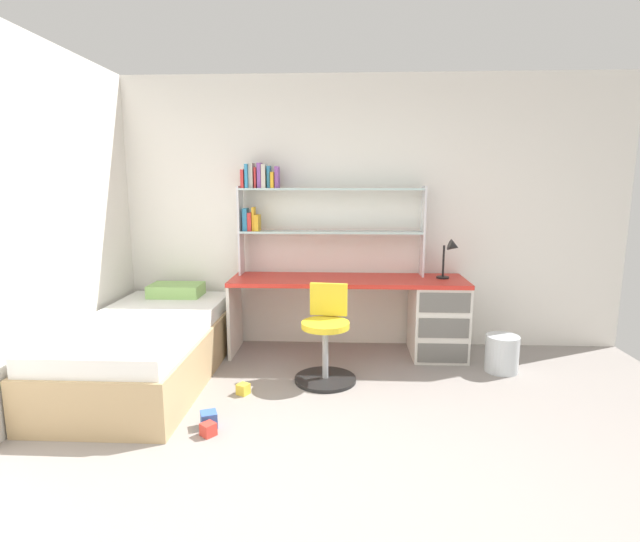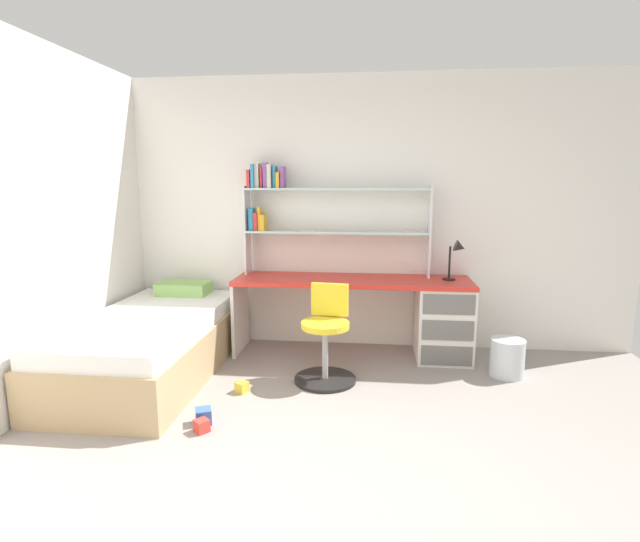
{
  "view_description": "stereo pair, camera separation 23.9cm",
  "coord_description": "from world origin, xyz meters",
  "px_view_note": "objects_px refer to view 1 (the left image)",
  "views": [
    {
      "loc": [
        -0.05,
        -2.14,
        1.64
      ],
      "look_at": [
        -0.23,
        1.74,
        0.94
      ],
      "focal_mm": 27.28,
      "sensor_mm": 36.0,
      "label": 1
    },
    {
      "loc": [
        0.19,
        -2.12,
        1.64
      ],
      "look_at": [
        -0.23,
        1.74,
        0.94
      ],
      "focal_mm": 27.28,
      "sensor_mm": 36.0,
      "label": 2
    }
  ],
  "objects_px": {
    "desk": "(411,312)",
    "waste_bin": "(502,354)",
    "bookshelf_hutch": "(304,207)",
    "bed_platform": "(148,348)",
    "toy_block_yellow_1": "(243,389)",
    "toy_block_red_2": "(208,429)",
    "swivel_chair": "(326,343)",
    "desk_lamp": "(451,252)",
    "toy_block_blue_0": "(209,419)"
  },
  "relations": [
    {
      "from": "waste_bin",
      "to": "toy_block_red_2",
      "type": "relative_size",
      "value": 3.81
    },
    {
      "from": "desk_lamp",
      "to": "swivel_chair",
      "type": "distance_m",
      "value": 1.5
    },
    {
      "from": "swivel_chair",
      "to": "bookshelf_hutch",
      "type": "bearing_deg",
      "value": 106.26
    },
    {
      "from": "bed_platform",
      "to": "toy_block_blue_0",
      "type": "relative_size",
      "value": 19.41
    },
    {
      "from": "desk_lamp",
      "to": "toy_block_red_2",
      "type": "xyz_separation_m",
      "value": [
        -1.89,
        -1.64,
        -0.96
      ]
    },
    {
      "from": "bed_platform",
      "to": "toy_block_red_2",
      "type": "distance_m",
      "value": 1.22
    },
    {
      "from": "bed_platform",
      "to": "toy_block_blue_0",
      "type": "bearing_deg",
      "value": -47.4
    },
    {
      "from": "bookshelf_hutch",
      "to": "bed_platform",
      "type": "distance_m",
      "value": 1.92
    },
    {
      "from": "toy_block_blue_0",
      "to": "toy_block_yellow_1",
      "type": "height_order",
      "value": "toy_block_blue_0"
    },
    {
      "from": "bed_platform",
      "to": "waste_bin",
      "type": "bearing_deg",
      "value": 5.83
    },
    {
      "from": "bookshelf_hutch",
      "to": "waste_bin",
      "type": "height_order",
      "value": "bookshelf_hutch"
    },
    {
      "from": "swivel_chair",
      "to": "toy_block_blue_0",
      "type": "height_order",
      "value": "swivel_chair"
    },
    {
      "from": "desk",
      "to": "toy_block_blue_0",
      "type": "bearing_deg",
      "value": -135.97
    },
    {
      "from": "desk_lamp",
      "to": "bed_platform",
      "type": "bearing_deg",
      "value": -164.8
    },
    {
      "from": "waste_bin",
      "to": "desk",
      "type": "bearing_deg",
      "value": 152.01
    },
    {
      "from": "bookshelf_hutch",
      "to": "toy_block_blue_0",
      "type": "relative_size",
      "value": 17.02
    },
    {
      "from": "desk",
      "to": "bed_platform",
      "type": "height_order",
      "value": "desk"
    },
    {
      "from": "desk",
      "to": "waste_bin",
      "type": "distance_m",
      "value": 0.89
    },
    {
      "from": "desk_lamp",
      "to": "toy_block_red_2",
      "type": "bearing_deg",
      "value": -139.1
    },
    {
      "from": "waste_bin",
      "to": "toy_block_yellow_1",
      "type": "relative_size",
      "value": 3.84
    },
    {
      "from": "waste_bin",
      "to": "desk_lamp",
      "type": "bearing_deg",
      "value": 133.88
    },
    {
      "from": "toy_block_red_2",
      "to": "swivel_chair",
      "type": "bearing_deg",
      "value": 52.52
    },
    {
      "from": "bookshelf_hutch",
      "to": "waste_bin",
      "type": "relative_size",
      "value": 5.54
    },
    {
      "from": "desk_lamp",
      "to": "swivel_chair",
      "type": "xyz_separation_m",
      "value": [
        -1.15,
        -0.67,
        -0.68
      ]
    },
    {
      "from": "bookshelf_hutch",
      "to": "toy_block_red_2",
      "type": "xyz_separation_m",
      "value": [
        -0.49,
        -1.81,
        -1.37
      ]
    },
    {
      "from": "desk",
      "to": "toy_block_yellow_1",
      "type": "xyz_separation_m",
      "value": [
        -1.44,
        -0.98,
        -0.39
      ]
    },
    {
      "from": "toy_block_blue_0",
      "to": "toy_block_red_2",
      "type": "relative_size",
      "value": 1.24
    },
    {
      "from": "desk",
      "to": "toy_block_blue_0",
      "type": "distance_m",
      "value": 2.21
    },
    {
      "from": "swivel_chair",
      "to": "bed_platform",
      "type": "relative_size",
      "value": 0.39
    },
    {
      "from": "swivel_chair",
      "to": "waste_bin",
      "type": "relative_size",
      "value": 2.47
    },
    {
      "from": "desk",
      "to": "bed_platform",
      "type": "bearing_deg",
      "value": -162.85
    },
    {
      "from": "toy_block_yellow_1",
      "to": "bed_platform",
      "type": "bearing_deg",
      "value": 162.48
    },
    {
      "from": "toy_block_red_2",
      "to": "bookshelf_hutch",
      "type": "bearing_deg",
      "value": 74.74
    },
    {
      "from": "bookshelf_hutch",
      "to": "bed_platform",
      "type": "bearing_deg",
      "value": -144.59
    },
    {
      "from": "toy_block_yellow_1",
      "to": "desk_lamp",
      "type": "bearing_deg",
      "value": 29.04
    },
    {
      "from": "bookshelf_hutch",
      "to": "bed_platform",
      "type": "height_order",
      "value": "bookshelf_hutch"
    },
    {
      "from": "bookshelf_hutch",
      "to": "desk_lamp",
      "type": "xyz_separation_m",
      "value": [
        1.4,
        -0.17,
        -0.41
      ]
    },
    {
      "from": "bed_platform",
      "to": "toy_block_yellow_1",
      "type": "distance_m",
      "value": 0.94
    },
    {
      "from": "desk_lamp",
      "to": "toy_block_blue_0",
      "type": "distance_m",
      "value": 2.63
    },
    {
      "from": "desk_lamp",
      "to": "toy_block_yellow_1",
      "type": "distance_m",
      "value": 2.27
    },
    {
      "from": "desk_lamp",
      "to": "toy_block_red_2",
      "type": "height_order",
      "value": "desk_lamp"
    },
    {
      "from": "desk_lamp",
      "to": "toy_block_blue_0",
      "type": "height_order",
      "value": "desk_lamp"
    },
    {
      "from": "bookshelf_hutch",
      "to": "toy_block_yellow_1",
      "type": "height_order",
      "value": "bookshelf_hutch"
    },
    {
      "from": "desk",
      "to": "swivel_chair",
      "type": "relative_size",
      "value": 2.78
    },
    {
      "from": "toy_block_red_2",
      "to": "desk_lamp",
      "type": "bearing_deg",
      "value": 40.9
    },
    {
      "from": "swivel_chair",
      "to": "desk_lamp",
      "type": "bearing_deg",
      "value": 30.3
    },
    {
      "from": "bed_platform",
      "to": "toy_block_yellow_1",
      "type": "relative_size",
      "value": 24.3
    },
    {
      "from": "bed_platform",
      "to": "toy_block_red_2",
      "type": "relative_size",
      "value": 24.06
    },
    {
      "from": "desk",
      "to": "bed_platform",
      "type": "xyz_separation_m",
      "value": [
        -2.3,
        -0.71,
        -0.16
      ]
    },
    {
      "from": "desk_lamp",
      "to": "toy_block_yellow_1",
      "type": "relative_size",
      "value": 4.52
    }
  ]
}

